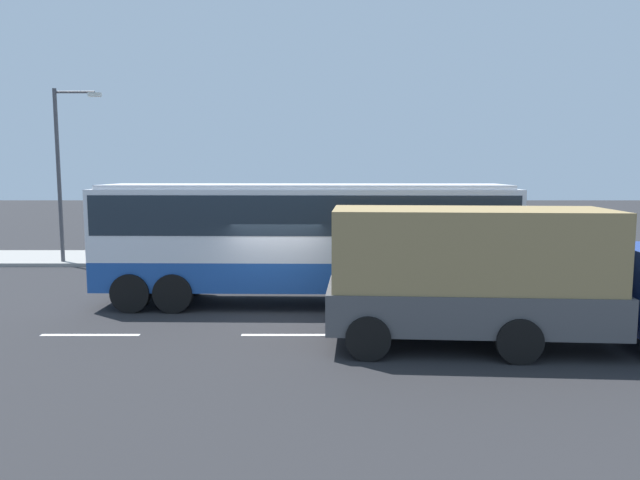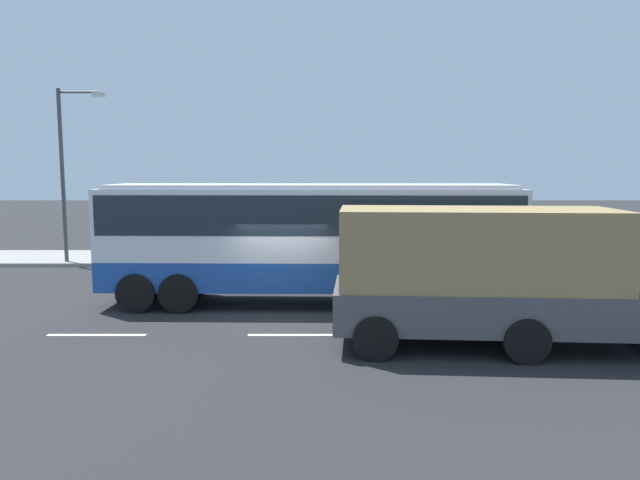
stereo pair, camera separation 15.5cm
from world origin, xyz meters
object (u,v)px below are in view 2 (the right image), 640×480
object	(u,v)px
cargo_truck	(508,274)
car_white_minivan	(520,260)
pedestrian_near_curb	(447,238)
street_lamp	(64,163)
coach_bus	(308,231)
pedestrian_at_crossing	(302,240)

from	to	relation	value
cargo_truck	car_white_minivan	bearing A→B (deg)	73.02
cargo_truck	pedestrian_near_curb	size ratio (longest dim) A/B	5.17
street_lamp	pedestrian_near_curb	bearing A→B (deg)	0.42
coach_bus	cargo_truck	size ratio (longest dim) A/B	1.42
coach_bus	pedestrian_near_curb	size ratio (longest dim) A/B	7.34
cargo_truck	pedestrian_at_crossing	size ratio (longest dim) A/B	5.47
car_white_minivan	pedestrian_near_curb	world-z (taller)	pedestrian_near_curb
cargo_truck	pedestrian_at_crossing	world-z (taller)	cargo_truck
coach_bus	car_white_minivan	bearing A→B (deg)	25.54
coach_bus	pedestrian_near_curb	world-z (taller)	coach_bus
car_white_minivan	pedestrian_near_curb	bearing A→B (deg)	112.46
pedestrian_at_crossing	cargo_truck	bearing A→B (deg)	30.85
cargo_truck	car_white_minivan	xyz separation A→B (m)	(2.92, 7.67, -0.89)
cargo_truck	pedestrian_near_curb	distance (m)	11.72
car_white_minivan	pedestrian_at_crossing	distance (m)	8.80
pedestrian_at_crossing	coach_bus	bearing A→B (deg)	10.78
cargo_truck	street_lamp	distance (m)	18.87
coach_bus	pedestrian_near_curb	distance (m)	9.41
pedestrian_at_crossing	street_lamp	distance (m)	10.29
pedestrian_near_curb	pedestrian_at_crossing	world-z (taller)	pedestrian_near_curb
car_white_minivan	street_lamp	xyz separation A→B (m)	(-17.63, 3.86, 3.47)
car_white_minivan	pedestrian_near_curb	distance (m)	4.35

